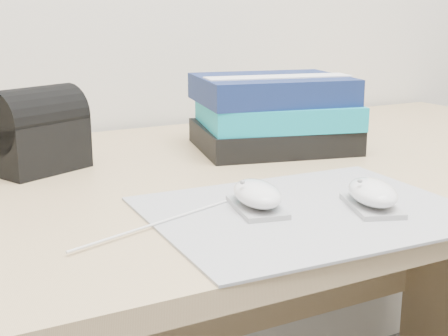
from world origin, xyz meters
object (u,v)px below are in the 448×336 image
desk (228,280)px  book_stack (274,113)px  pouch (37,130)px  mouse_rear (257,196)px  mouse_front (372,195)px

desk → book_stack: 0.32m
book_stack → pouch: size_ratio=1.90×
mouse_rear → mouse_front: (0.13, -0.07, 0.00)m
desk → mouse_front: size_ratio=13.95×
desk → mouse_front: mouse_front is taller
mouse_rear → book_stack: 0.39m
desk → pouch: 0.44m
desk → pouch: (-0.31, 0.07, 0.30)m
pouch → mouse_front: bearing=-51.1°
book_stack → pouch: (-0.42, 0.04, -0.00)m
mouse_rear → mouse_front: same height
mouse_rear → pouch: size_ratio=0.65×
desk → mouse_rear: (-0.11, -0.29, 0.26)m
book_stack → pouch: book_stack is taller
mouse_rear → book_stack: size_ratio=0.34×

